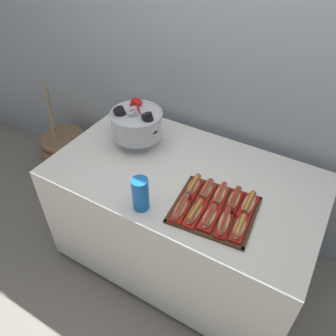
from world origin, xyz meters
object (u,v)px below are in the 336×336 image
(hot_dog_2, at_px, (209,218))
(hot_dog_8, at_px, (234,200))
(hot_dog_9, at_px, (248,204))
(serving_tray, at_px, (214,210))
(buffet_table, at_px, (183,217))
(hot_dog_6, at_px, (206,191))
(cup_stack, at_px, (140,194))
(hot_dog_4, at_px, (240,228))
(hot_dog_0, at_px, (181,208))
(floor_vase, at_px, (68,157))
(hot_dog_3, at_px, (224,223))
(hot_dog_1, at_px, (195,213))
(punch_bowl, at_px, (137,123))
(hot_dog_7, at_px, (220,195))
(hot_dog_5, at_px, (193,187))

(hot_dog_2, relative_size, hot_dog_8, 0.90)
(hot_dog_8, distance_m, hot_dog_9, 0.08)
(serving_tray, bearing_deg, buffet_table, 146.43)
(buffet_table, height_order, hot_dog_6, hot_dog_6)
(cup_stack, bearing_deg, buffet_table, 78.59)
(hot_dog_4, bearing_deg, hot_dog_0, -174.28)
(hot_dog_8, bearing_deg, cup_stack, -147.48)
(floor_vase, distance_m, hot_dog_3, 1.81)
(buffet_table, xyz_separation_m, serving_tray, (0.26, -0.18, 0.38))
(hot_dog_6, distance_m, cup_stack, 0.35)
(floor_vase, distance_m, hot_dog_9, 1.82)
(hot_dog_6, xyz_separation_m, hot_dog_9, (0.22, 0.02, -0.00))
(hot_dog_3, xyz_separation_m, hot_dog_8, (-0.02, 0.16, 0.00))
(cup_stack, bearing_deg, hot_dog_8, 32.52)
(hot_dog_3, bearing_deg, hot_dog_1, -174.28)
(floor_vase, xyz_separation_m, punch_bowl, (0.89, -0.14, 0.73))
(hot_dog_0, distance_m, hot_dog_2, 0.15)
(buffet_table, distance_m, hot_dog_6, 0.47)
(hot_dog_0, distance_m, cup_stack, 0.21)
(hot_dog_8, height_order, cup_stack, cup_stack)
(buffet_table, distance_m, hot_dog_9, 0.58)
(hot_dog_7, xyz_separation_m, hot_dog_9, (0.15, 0.01, -0.00))
(hot_dog_2, bearing_deg, hot_dog_1, -174.28)
(serving_tray, relative_size, hot_dog_7, 2.50)
(serving_tray, relative_size, hot_dog_1, 2.45)
(hot_dog_0, bearing_deg, serving_tray, 34.53)
(hot_dog_4, height_order, hot_dog_5, hot_dog_5)
(buffet_table, distance_m, hot_dog_1, 0.53)
(hot_dog_3, height_order, hot_dog_4, hot_dog_4)
(hot_dog_5, bearing_deg, hot_dog_7, 5.72)
(hot_dog_8, height_order, punch_bowl, punch_bowl)
(hot_dog_4, distance_m, cup_stack, 0.50)
(buffet_table, bearing_deg, hot_dog_9, -10.95)
(buffet_table, relative_size, hot_dog_0, 8.51)
(hot_dog_5, distance_m, punch_bowl, 0.56)
(hot_dog_5, distance_m, cup_stack, 0.30)
(punch_bowl, bearing_deg, hot_dog_3, -25.59)
(serving_tray, xyz_separation_m, hot_dog_7, (-0.01, 0.08, 0.03))
(hot_dog_1, xyz_separation_m, hot_dog_9, (0.21, 0.19, -0.00))
(hot_dog_8, height_order, hot_dog_9, same)
(hot_dog_1, bearing_deg, hot_dog_6, 95.72)
(buffet_table, relative_size, cup_stack, 8.33)
(hot_dog_0, bearing_deg, buffet_table, 114.36)
(hot_dog_1, distance_m, punch_bowl, 0.71)
(hot_dog_3, bearing_deg, hot_dog_6, 137.99)
(hot_dog_9, relative_size, cup_stack, 0.96)
(hot_dog_6, relative_size, punch_bowl, 0.48)
(serving_tray, height_order, hot_dog_9, hot_dog_9)
(hot_dog_0, bearing_deg, hot_dog_5, 95.72)
(hot_dog_9, height_order, punch_bowl, punch_bowl)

